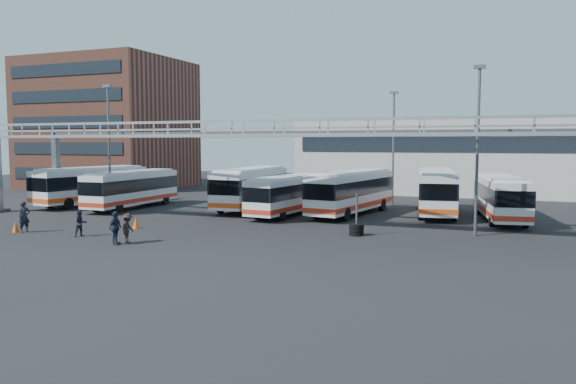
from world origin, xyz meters
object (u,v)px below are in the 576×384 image
at_px(bus_7, 501,196).
at_px(cone_right, 136,223).
at_px(bus_4, 290,193).
at_px(bus_6, 436,190).
at_px(light_pole_mid, 478,141).
at_px(light_pole_back, 393,142).
at_px(bus_5, 352,191).
at_px(cone_left, 16,227).
at_px(pedestrian_b, 80,224).
at_px(light_pole_left, 109,142).
at_px(pedestrian_c, 128,228).
at_px(pedestrian_d, 115,228).
at_px(tire_stack, 356,228).
at_px(bus_0, 92,184).
at_px(pedestrian_a, 24,217).
at_px(bus_3, 251,186).
at_px(bus_1, 132,188).

distance_m(bus_7, cone_right, 25.73).
relative_size(bus_4, bus_6, 0.88).
bearing_deg(light_pole_mid, light_pole_back, 118.07).
xyz_separation_m(light_pole_back, bus_6, (4.50, -5.35, -3.79)).
bearing_deg(cone_right, bus_7, 30.30).
height_order(bus_4, bus_5, bus_5).
bearing_deg(cone_left, bus_6, 38.79).
bearing_deg(pedestrian_b, bus_4, 1.83).
relative_size(light_pole_left, pedestrian_c, 6.11).
distance_m(pedestrian_d, cone_left, 8.81).
height_order(light_pole_back, tire_stack, light_pole_back).
xyz_separation_m(light_pole_left, bus_0, (-5.41, 4.06, -3.82)).
bearing_deg(pedestrian_d, cone_right, 18.28).
bearing_deg(bus_0, bus_5, 12.09).
relative_size(pedestrian_b, cone_right, 2.16).
relative_size(bus_6, bus_7, 1.09).
relative_size(pedestrian_a, cone_left, 2.94).
distance_m(pedestrian_c, pedestrian_d, 0.76).
bearing_deg(tire_stack, pedestrian_b, -156.86).
bearing_deg(pedestrian_a, bus_7, -40.98).
xyz_separation_m(bus_6, pedestrian_d, (-14.82, -20.10, -1.01)).
height_order(pedestrian_b, tire_stack, tire_stack).
relative_size(pedestrian_a, tire_stack, 0.77).
bearing_deg(bus_7, bus_3, 170.05).
bearing_deg(bus_1, pedestrian_a, -83.09).
bearing_deg(cone_right, bus_1, 128.19).
bearing_deg(cone_left, light_pole_mid, 18.92).
height_order(bus_0, bus_3, bus_3).
bearing_deg(bus_5, bus_6, 32.01).
relative_size(bus_1, pedestrian_c, 6.38).
distance_m(light_pole_mid, pedestrian_a, 28.36).
xyz_separation_m(bus_7, pedestrian_a, (-27.71, -16.86, -0.79)).
relative_size(bus_0, cone_left, 17.22).
xyz_separation_m(light_pole_left, bus_5, (18.37, 5.99, -3.82)).
distance_m(bus_6, cone_right, 22.94).
xyz_separation_m(pedestrian_c, cone_right, (-2.88, 4.56, -0.47)).
relative_size(bus_0, bus_6, 0.98).
distance_m(bus_1, pedestrian_c, 17.46).
bearing_deg(pedestrian_b, cone_left, 124.11).
height_order(bus_7, pedestrian_d, bus_7).
relative_size(light_pole_back, cone_right, 14.07).
relative_size(bus_3, pedestrian_c, 6.99).
bearing_deg(light_pole_mid, light_pole_left, 177.95).
bearing_deg(pedestrian_c, pedestrian_b, 66.94).
height_order(light_pole_mid, cone_left, light_pole_mid).
height_order(bus_0, bus_7, bus_0).
relative_size(light_pole_mid, pedestrian_c, 6.11).
height_order(bus_6, bus_7, bus_6).
relative_size(bus_3, bus_7, 1.08).
distance_m(bus_6, pedestrian_d, 25.00).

